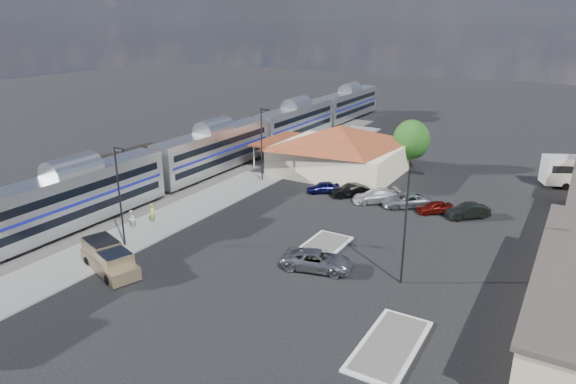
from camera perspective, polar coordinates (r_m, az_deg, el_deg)
The scene contains 22 objects.
ground at distance 44.97m, azimuth -2.30°, elevation -6.30°, with size 280.00×280.00×0.00m, color black.
railbed at distance 63.25m, azimuth -14.51°, elevation 0.74°, with size 16.00×100.00×0.12m, color #4C4944.
platform at distance 56.03m, azimuth -9.35°, elevation -1.22°, with size 5.50×92.00×0.18m, color gray.
passenger_train at distance 66.15m, azimuth -8.08°, elevation 4.50°, with size 3.00×104.00×5.55m.
freight_cars at distance 62.71m, azimuth -18.71°, elevation 1.97°, with size 2.80×46.00×4.00m.
station_depot at distance 65.94m, azimuth 5.62°, elevation 4.78°, with size 18.35×12.24×6.20m.
traffic_island_south at distance 44.69m, azimuth 3.45°, elevation -6.34°, with size 3.30×7.50×0.21m.
traffic_island_north at distance 33.35m, azimuth 11.22°, elevation -16.34°, with size 3.30×7.50×0.21m.
lamp_plat_s at distance 45.54m, azimuth -18.21°, elevation 0.29°, with size 1.08×0.25×9.00m.
lamp_plat_n at distance 61.60m, azimuth -2.89°, elevation 5.95°, with size 1.08×0.25×9.00m.
lamp_lot at distance 38.17m, azimuth 13.10°, elevation -2.82°, with size 1.08×0.25×9.00m.
tree_depot at distance 68.61m, azimuth 13.55°, elevation 5.67°, with size 4.71×4.71×6.63m.
pickup_truck at distance 43.12m, azimuth -19.21°, elevation -7.06°, with size 6.71×4.19×2.18m.
suv at distance 41.20m, azimuth 3.32°, elevation -7.59°, with size 2.59×5.63×1.56m, color #909397.
person_a at distance 51.46m, azimuth -14.78°, elevation -2.29°, with size 0.65×0.43×1.79m, color #C4E246.
person_b at distance 50.68m, azimuth -17.00°, elevation -2.87°, with size 0.84×0.66×1.73m, color white.
parked_car_a at distance 58.78m, azimuth 3.91°, elevation 0.54°, with size 1.53×3.80×1.29m, color #0D0F42.
parked_car_b at distance 57.75m, azimuth 6.88°, elevation 0.16°, with size 1.49×4.27×1.41m, color black.
parked_car_c at distance 56.36m, azimuth 9.73°, elevation -0.42°, with size 2.07×5.09×1.48m, color silver.
parked_car_d at distance 55.68m, azimuth 12.91°, elevation -0.91°, with size 2.37×5.14×1.43m, color #94989D.
parked_car_e at distance 54.64m, azimuth 15.99°, elevation -1.64°, with size 1.51×3.74×1.28m, color maroon.
parked_car_f at distance 54.28m, azimuth 19.33°, elevation -2.03°, with size 1.54×4.41×1.45m, color black.
Camera 1 is at (22.13, -34.13, 19.17)m, focal length 32.00 mm.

